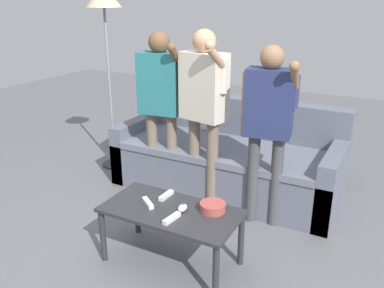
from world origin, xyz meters
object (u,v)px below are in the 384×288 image
object	(u,v)px
coffee_table	(171,217)
game_remote_wand_near	(148,203)
couch	(228,159)
player_left	(160,96)
player_right	(268,117)
snack_bowl	(213,207)
player_center	(204,100)
game_remote_wand_far	(166,195)
game_remote_nunchuk	(182,208)
game_remote_wand_spare	(172,218)
floor_lamp	(104,9)

from	to	relation	value
coffee_table	game_remote_wand_near	xyz separation A→B (m)	(-0.18, -0.02, 0.07)
game_remote_wand_near	couch	bearing A→B (deg)	88.17
player_left	player_right	xyz separation A→B (m)	(1.04, -0.08, -0.03)
couch	snack_bowl	world-z (taller)	couch
player_right	game_remote_wand_near	bearing A→B (deg)	-123.39
player_center	couch	bearing A→B (deg)	82.90
snack_bowl	game_remote_wand_far	size ratio (longest dim) A/B	1.15
player_left	player_center	size ratio (longest dim) A/B	0.98
game_remote_nunchuk	player_center	distance (m)	1.05
player_right	game_remote_wand_far	xyz separation A→B (m)	(-0.52, -0.71, -0.49)
couch	game_remote_wand_spare	xyz separation A→B (m)	(0.21, -1.46, 0.15)
game_remote_nunchuk	game_remote_wand_spare	xyz separation A→B (m)	(-0.00, -0.14, -0.01)
snack_bowl	floor_lamp	xyz separation A→B (m)	(-1.76, 1.13, 1.24)
snack_bowl	game_remote_wand_near	world-z (taller)	snack_bowl
coffee_table	game_remote_wand_near	bearing A→B (deg)	-173.43
player_center	game_remote_wand_spare	world-z (taller)	player_center
coffee_table	snack_bowl	distance (m)	0.30
coffee_table	game_remote_wand_near	world-z (taller)	game_remote_wand_near
coffee_table	player_right	world-z (taller)	player_right
player_center	game_remote_nunchuk	bearing A→B (deg)	-72.38
coffee_table	player_right	distance (m)	1.09
floor_lamp	player_center	distance (m)	1.52
game_remote_wand_near	game_remote_wand_spare	distance (m)	0.28
player_right	game_remote_wand_near	distance (m)	1.15
coffee_table	game_remote_wand_spare	distance (m)	0.17
coffee_table	snack_bowl	bearing A→B (deg)	23.62
game_remote_nunchuk	player_left	world-z (taller)	player_left
player_center	player_left	bearing A→B (deg)	174.59
player_left	player_right	size ratio (longest dim) A/B	1.04
coffee_table	game_remote_wand_far	size ratio (longest dim) A/B	6.18
snack_bowl	player_center	distance (m)	1.04
snack_bowl	player_center	xyz separation A→B (m)	(-0.46, 0.76, 0.53)
snack_bowl	couch	bearing A→B (deg)	108.21
game_remote_nunchuk	game_remote_wand_near	size ratio (longest dim) A/B	0.60
player_center	player_right	xyz separation A→B (m)	(0.58, -0.03, -0.06)
couch	floor_lamp	xyz separation A→B (m)	(-1.36, -0.09, 1.40)
game_remote_wand_near	game_remote_wand_far	bearing A→B (deg)	71.00
floor_lamp	game_remote_wand_far	xyz separation A→B (m)	(1.37, -1.10, -1.25)
snack_bowl	player_left	size ratio (longest dim) A/B	0.12
game_remote_nunchuk	player_center	bearing A→B (deg)	107.62
player_right	game_remote_wand_far	world-z (taller)	player_right
coffee_table	player_right	size ratio (longest dim) A/B	0.65
couch	game_remote_wand_far	size ratio (longest dim) A/B	13.90
player_left	game_remote_wand_spare	bearing A→B (deg)	-55.12
game_remote_nunchuk	player_left	xyz separation A→B (m)	(-0.73, 0.91, 0.51)
coffee_table	game_remote_nunchuk	size ratio (longest dim) A/B	10.91
player_center	game_remote_wand_near	bearing A→B (deg)	-89.15
couch	game_remote_wand_far	distance (m)	1.20
game_remote_nunchuk	player_right	distance (m)	1.01
couch	game_remote_wand_spare	bearing A→B (deg)	-81.61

